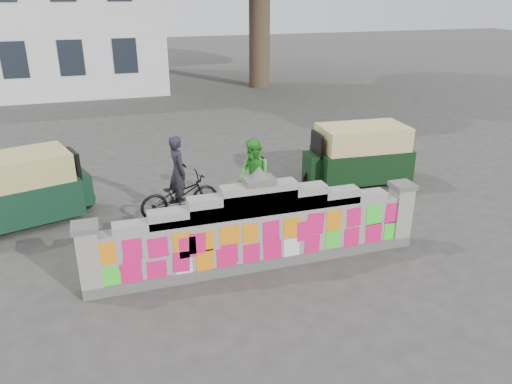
# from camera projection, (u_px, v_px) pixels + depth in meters

# --- Properties ---
(ground) EXTENTS (100.00, 100.00, 0.00)m
(ground) POSITION_uv_depth(u_px,v_px,m) (259.00, 266.00, 9.53)
(ground) COLOR #383533
(ground) RESTS_ON ground
(parapet_wall) EXTENTS (6.48, 0.44, 2.01)m
(parapet_wall) POSITION_uv_depth(u_px,v_px,m) (259.00, 231.00, 9.25)
(parapet_wall) COLOR #4C4C49
(parapet_wall) RESTS_ON ground
(cyclist_bike) EXTENTS (1.95, 0.95, 0.98)m
(cyclist_bike) POSITION_uv_depth(u_px,v_px,m) (180.00, 195.00, 11.51)
(cyclist_bike) COLOR black
(cyclist_bike) RESTS_ON ground
(cyclist_rider) EXTENTS (0.49, 0.66, 1.66)m
(cyclist_rider) POSITION_uv_depth(u_px,v_px,m) (179.00, 182.00, 11.38)
(cyclist_rider) COLOR black
(cyclist_rider) RESTS_ON ground
(pedestrian) EXTENTS (0.82, 0.97, 1.77)m
(pedestrian) POSITION_uv_depth(u_px,v_px,m) (254.00, 176.00, 11.54)
(pedestrian) COLOR green
(pedestrian) RESTS_ON ground
(rickshaw_left) EXTENTS (2.98, 2.01, 1.60)m
(rickshaw_left) POSITION_uv_depth(u_px,v_px,m) (21.00, 189.00, 10.98)
(rickshaw_left) COLOR #10301E
(rickshaw_left) RESTS_ON ground
(rickshaw_right) EXTENTS (2.92, 1.50, 1.59)m
(rickshaw_right) POSITION_uv_depth(u_px,v_px,m) (359.00, 154.00, 13.30)
(rickshaw_right) COLOR black
(rickshaw_right) RESTS_ON ground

